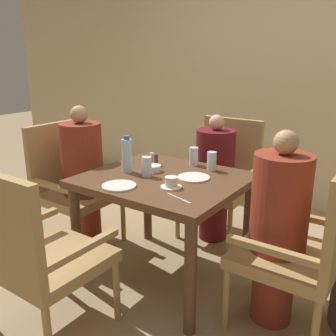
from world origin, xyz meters
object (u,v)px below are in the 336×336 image
Objects in this scene: bowl_small at (153,168)px; glass_tall_near at (212,161)px; diner_in_right_chair at (278,228)px; water_bottle at (127,155)px; diner_in_left_chair at (83,177)px; chair_near_corner at (36,251)px; diner_in_far_chair at (215,177)px; glass_tall_mid at (147,167)px; glass_tall_far at (194,156)px; plate_main_right at (194,177)px; teacup_with_saucer at (171,183)px; chair_far_side at (223,175)px; chair_left_side at (71,181)px; plate_main_left at (119,186)px; chair_right_side at (305,245)px.

glass_tall_near reaches higher than bowl_small.
diner_in_right_chair is 8.66× the size of glass_tall_near.
water_bottle is at bearing -176.99° from diner_in_right_chair.
chair_near_corner is (0.58, -0.88, -0.07)m from diner_in_left_chair.
diner_in_far_chair is 0.83m from glass_tall_mid.
glass_tall_far is at bearing 79.83° from chair_near_corner.
diner_in_left_chair is at bearing -175.15° from bowl_small.
plate_main_right is 0.23m from teacup_with_saucer.
chair_far_side is (0.79, 0.88, -0.07)m from diner_in_left_chair.
diner_in_far_chair is at bearing 37.66° from chair_left_side.
diner_in_far_chair is 1.07m from diner_in_right_chair.
glass_tall_far is (-0.77, 0.35, 0.22)m from diner_in_right_chair.
diner_in_left_chair reaches higher than glass_tall_mid.
chair_far_side is 3.92× the size of water_bottle.
bowl_small is (0.65, 0.06, 0.17)m from diner_in_left_chair.
glass_tall_near is at bearing -13.76° from glass_tall_far.
diner_in_far_chair is at bearing 105.53° from plate_main_right.
chair_far_side is at bearing 91.74° from glass_tall_far.
plate_main_right is (0.29, 0.40, 0.00)m from plate_main_left.
diner_in_far_chair is 1.62m from chair_near_corner.
chair_far_side is at bearing 98.77° from teacup_with_saucer.
diner_in_right_chair reaches higher than teacup_with_saucer.
chair_far_side is at bearing 102.64° from plate_main_right.
plate_main_right is at bearing -58.91° from glass_tall_far.
glass_tall_mid is 1.00× the size of glass_tall_far.
diner_in_right_chair reaches higher than chair_far_side.
chair_near_corner is at bearing -50.10° from chair_left_side.
chair_left_side is at bearing 129.90° from chair_near_corner.
water_bottle is at bearing -177.37° from chair_right_side.
glass_tall_far is at bearing -88.26° from chair_far_side.
teacup_with_saucer is (0.95, -0.15, 0.18)m from diner_in_left_chair.
glass_tall_near is at bearing -65.65° from diner_in_far_chair.
plate_main_right is 0.32m from glass_tall_mid.
diner_in_far_chair is 8.20× the size of teacup_with_saucer.
diner_in_left_chair is at bearing -162.31° from glass_tall_near.
chair_right_side and chair_near_corner have the same top height.
chair_left_side is 1.73m from diner_in_right_chair.
chair_far_side is at bearing 48.20° from diner_in_left_chair.
glass_tall_far is at bearing 73.88° from glass_tall_mid.
plate_main_right is at bearing 68.28° from chair_near_corner.
chair_left_side is 4.73× the size of plate_main_right.
glass_tall_mid reaches higher than plate_main_right.
plate_main_right is 1.59× the size of glass_tall_far.
plate_main_right is at bearing 173.76° from chair_right_side.
chair_right_side is 1.45m from chair_near_corner.
glass_tall_near is at bearing 87.66° from plate_main_right.
diner_in_left_chair reaches higher than diner_in_right_chair.
chair_far_side is at bearing 90.00° from diner_in_far_chair.
chair_right_side reaches higher than bowl_small.
diner_in_right_chair is 0.97m from plate_main_left.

